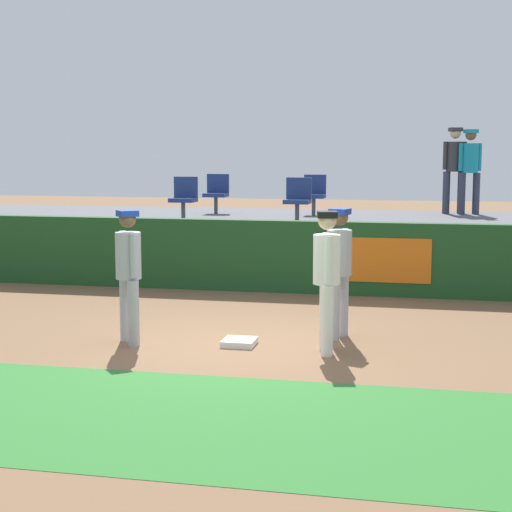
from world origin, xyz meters
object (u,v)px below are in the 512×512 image
(first_base, at_px, (239,342))
(spectator_capped, at_px, (455,164))
(seat_back_left, at_px, (217,191))
(player_coach_visitor, at_px, (339,264))
(seat_back_center, at_px, (314,192))
(player_runner_visitor, at_px, (128,267))
(seat_front_left, at_px, (184,196))
(player_fielder_home, at_px, (327,272))
(seat_front_center, at_px, (298,197))
(spectator_hooded, at_px, (470,165))

(first_base, height_order, spectator_capped, spectator_capped)
(seat_back_left, bearing_deg, spectator_capped, 12.00)
(player_coach_visitor, distance_m, seat_back_center, 6.61)
(player_coach_visitor, bearing_deg, player_runner_visitor, -55.18)
(seat_front_left, bearing_deg, player_fielder_home, -57.68)
(seat_front_center, height_order, seat_back_left, same)
(player_runner_visitor, xyz_separation_m, seat_back_left, (-0.80, 7.31, 0.57))
(player_runner_visitor, bearing_deg, spectator_capped, 112.92)
(seat_front_left, relative_size, spectator_capped, 0.46)
(seat_front_center, xyz_separation_m, spectator_capped, (2.91, 2.85, 0.58))
(first_base, relative_size, player_fielder_home, 0.23)
(player_runner_visitor, height_order, player_coach_visitor, same)
(seat_front_center, bearing_deg, seat_back_center, 88.21)
(seat_front_center, height_order, spectator_hooded, spectator_hooded)
(first_base, bearing_deg, player_coach_visitor, 29.36)
(first_base, bearing_deg, player_fielder_home, -6.46)
(player_fielder_home, distance_m, seat_front_center, 5.62)
(seat_back_left, xyz_separation_m, spectator_hooded, (5.26, 0.89, 0.56))
(player_coach_visitor, bearing_deg, seat_back_left, -136.20)
(seat_front_left, relative_size, spectator_hooded, 0.47)
(spectator_capped, bearing_deg, player_coach_visitor, 60.01)
(seat_back_center, bearing_deg, player_fielder_home, -80.77)
(player_runner_visitor, relative_size, spectator_hooded, 0.95)
(seat_front_center, bearing_deg, player_runner_visitor, -102.77)
(player_fielder_home, height_order, seat_back_left, seat_back_left)
(player_fielder_home, bearing_deg, seat_back_center, 177.81)
(spectator_hooded, bearing_deg, seat_front_left, 6.50)
(spectator_hooded, bearing_deg, player_fielder_home, 56.46)
(player_fielder_home, xyz_separation_m, spectator_capped, (1.67, 8.30, 1.14))
(first_base, bearing_deg, seat_front_center, 91.36)
(player_runner_visitor, xyz_separation_m, spectator_capped, (4.16, 8.36, 1.15))
(player_runner_visitor, relative_size, seat_back_center, 2.01)
(first_base, distance_m, seat_front_center, 5.53)
(first_base, xyz_separation_m, player_fielder_home, (1.11, -0.13, 0.95))
(seat_front_left, distance_m, seat_back_left, 1.81)
(seat_front_center, relative_size, spectator_hooded, 0.47)
(seat_front_center, height_order, spectator_capped, spectator_capped)
(spectator_hooded, distance_m, spectator_capped, 0.35)
(first_base, xyz_separation_m, seat_front_left, (-2.34, 5.33, 1.50))
(player_coach_visitor, xyz_separation_m, seat_back_center, (-1.24, 6.47, 0.57))
(player_coach_visitor, height_order, seat_front_center, seat_front_center)
(seat_front_left, bearing_deg, player_coach_visitor, -53.08)
(player_runner_visitor, distance_m, spectator_hooded, 9.41)
(player_fielder_home, height_order, seat_front_left, seat_front_left)
(player_runner_visitor, height_order, seat_back_center, seat_back_center)
(player_coach_visitor, relative_size, seat_back_center, 2.01)
(seat_back_left, relative_size, spectator_hooded, 0.47)
(first_base, height_order, player_fielder_home, player_fielder_home)
(seat_front_left, xyz_separation_m, spectator_capped, (5.12, 2.85, 0.58))
(spectator_hooded, bearing_deg, first_base, 49.07)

